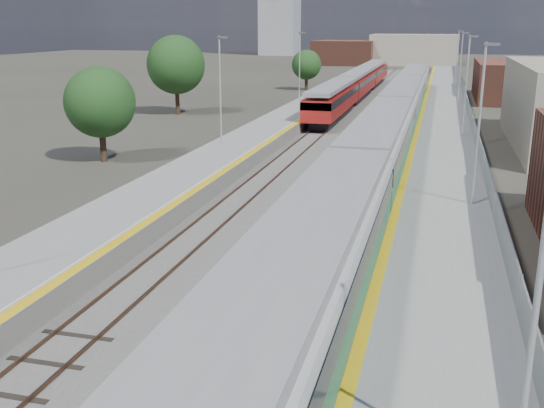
% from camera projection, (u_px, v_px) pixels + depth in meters
% --- Properties ---
extents(ground, '(320.00, 320.00, 0.00)m').
position_uv_depth(ground, '(384.00, 129.00, 58.29)').
color(ground, '#47443A').
rests_on(ground, ground).
extents(ballast_bed, '(10.50, 155.00, 0.06)m').
position_uv_depth(ballast_bed, '(363.00, 124.00, 61.16)').
color(ballast_bed, '#565451').
rests_on(ballast_bed, ground).
extents(tracks, '(8.96, 160.00, 0.17)m').
position_uv_depth(tracks, '(371.00, 121.00, 62.56)').
color(tracks, '#4C3323').
rests_on(tracks, ground).
extents(platform_right, '(4.70, 155.00, 8.52)m').
position_uv_depth(platform_right, '(444.00, 122.00, 59.17)').
color(platform_right, slate).
rests_on(platform_right, ground).
extents(platform_left, '(4.30, 155.00, 8.52)m').
position_uv_depth(platform_left, '(294.00, 116.00, 62.69)').
color(platform_left, slate).
rests_on(platform_left, ground).
extents(buildings, '(72.00, 185.50, 40.00)m').
position_uv_depth(buildings, '(340.00, 18.00, 142.26)').
color(buildings, brown).
rests_on(buildings, ground).
extents(green_train, '(3.08, 85.57, 3.39)m').
position_uv_depth(green_train, '(394.00, 119.00, 47.77)').
color(green_train, black).
rests_on(green_train, ground).
extents(red_train, '(2.76, 56.00, 3.48)m').
position_uv_depth(red_train, '(358.00, 83.00, 80.58)').
color(red_train, black).
rests_on(red_train, ground).
extents(tree_a, '(4.85, 4.85, 6.57)m').
position_uv_depth(tree_a, '(100.00, 102.00, 43.44)').
color(tree_a, '#382619').
rests_on(tree_a, ground).
extents(tree_b, '(6.08, 6.08, 8.25)m').
position_uv_depth(tree_b, '(176.00, 65.00, 66.43)').
color(tree_b, '#382619').
rests_on(tree_b, ground).
extents(tree_c, '(4.27, 4.27, 5.79)m').
position_uv_depth(tree_c, '(307.00, 65.00, 91.90)').
color(tree_c, '#382619').
rests_on(tree_c, ground).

